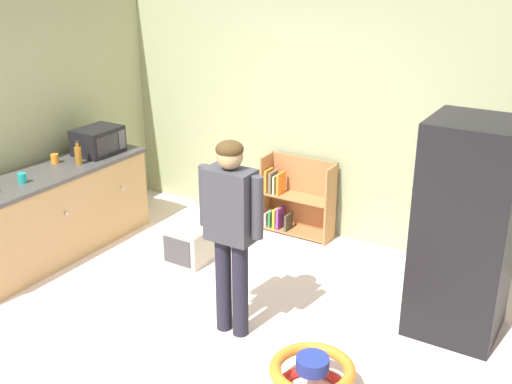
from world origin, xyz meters
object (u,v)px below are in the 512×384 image
Objects in this scene: standing_person at (231,222)px; orange_cup at (55,159)px; kitchen_counter at (45,217)px; microwave at (98,141)px; refrigerator at (465,230)px; pet_carrier at (194,241)px; baby_walker at (312,377)px; yellow_cup at (110,140)px; bookshelf at (295,200)px; amber_bottle at (78,155)px; teal_cup at (22,178)px.

standing_person reaches higher than orange_cup.
kitchen_counter is 0.99m from microwave.
pet_carrier is (-2.60, -0.10, -0.71)m from refrigerator.
kitchen_counter is 1.49m from pet_carrier.
refrigerator is 2.95× the size of baby_walker.
standing_person is 2.73m from yellow_cup.
standing_person is at bearing -76.39° from bookshelf.
baby_walker is 1.26× the size of microwave.
bookshelf is at bearing 39.40° from amber_bottle.
refrigerator reaches higher than baby_walker.
teal_cup is (-0.04, -0.67, -0.05)m from amber_bottle.
kitchen_counter is at bearing 176.72° from standing_person.
refrigerator is 1.84m from standing_person.
standing_person is at bearing -14.08° from amber_bottle.
bookshelf is 8.95× the size of orange_cup.
baby_walker is at bearing -14.00° from orange_cup.
pet_carrier is at bearing 31.23° from kitchen_counter.
standing_person is at bearing -40.24° from pet_carrier.
refrigerator is 3.22× the size of pet_carrier.
baby_walker is at bearing -22.85° from standing_person.
amber_bottle is at bearing 165.92° from standing_person.
yellow_cup is (-0.22, 0.68, -0.05)m from amber_bottle.
amber_bottle is (-3.76, -0.44, 0.11)m from refrigerator.
amber_bottle is at bearing 163.26° from baby_walker.
orange_cup reaches higher than bookshelf.
pet_carrier is at bearing 147.04° from baby_walker.
orange_cup is at bearing -172.29° from refrigerator.
standing_person is 2.96× the size of pet_carrier.
yellow_cup is at bearing 108.00° from amber_bottle.
bookshelf is 1.41× the size of baby_walker.
teal_cup is (0.05, -0.24, 0.50)m from kitchen_counter.
microwave is at bearing 178.54° from pet_carrier.
teal_cup is at bearing -177.21° from standing_person.
refrigerator reaches higher than orange_cup.
standing_person reaches higher than pet_carrier.
standing_person reaches higher than amber_bottle.
teal_cup reaches higher than bookshelf.
orange_cup is (-2.45, 0.45, -0.04)m from standing_person.
yellow_cup is 1.36m from teal_cup.
pet_carrier is at bearing -177.82° from refrigerator.
kitchen_counter is 9.77× the size of amber_bottle.
amber_bottle reaches higher than baby_walker.
baby_walker is 2.46× the size of amber_bottle.
kitchen_counter is 0.61m from orange_cup.
yellow_cup is (-2.44, 1.24, -0.04)m from standing_person.
refrigerator is 3.79m from amber_bottle.
amber_bottle is (-1.74, -1.43, 0.62)m from bookshelf.
orange_cup and teal_cup have the same top height.
orange_cup is (-1.97, -1.53, 0.57)m from bookshelf.
microwave is 0.51m from orange_cup.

